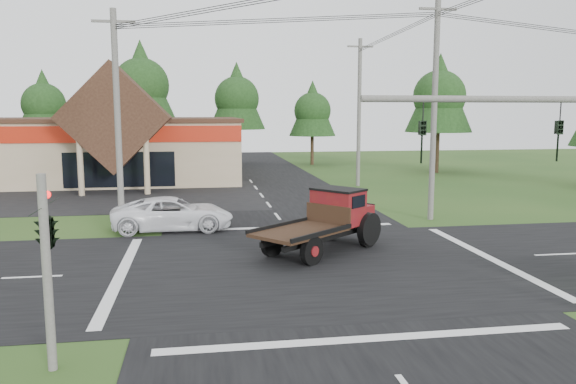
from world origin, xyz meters
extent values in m
plane|color=#254518|center=(0.00, 0.00, 0.00)|extent=(120.00, 120.00, 0.00)
cube|color=black|center=(0.00, 0.00, 0.01)|extent=(12.00, 120.00, 0.02)
cube|color=black|center=(0.00, 0.00, 0.01)|extent=(120.00, 12.00, 0.02)
cube|color=black|center=(-14.00, 19.00, 0.01)|extent=(28.00, 14.00, 0.02)
cube|color=tan|center=(-16.00, 30.00, 2.50)|extent=(30.00, 15.00, 5.00)
cube|color=#311B14|center=(-16.00, 30.00, 5.05)|extent=(30.40, 15.40, 0.30)
cube|color=maroon|center=(-16.00, 22.45, 4.10)|extent=(30.00, 0.12, 1.20)
cube|color=#311B14|center=(-10.00, 21.50, 5.30)|extent=(7.78, 4.00, 7.78)
cylinder|color=tan|center=(-12.20, 19.80, 2.00)|extent=(0.40, 0.40, 4.00)
cylinder|color=tan|center=(-7.80, 19.80, 2.00)|extent=(0.40, 0.40, 4.00)
cube|color=black|center=(-10.00, 22.48, 1.50)|extent=(8.00, 0.08, 2.60)
cylinder|color=#595651|center=(3.50, -7.50, 6.00)|extent=(8.00, 0.16, 0.16)
imported|color=black|center=(4.50, -7.50, 5.00)|extent=(0.16, 0.20, 1.00)
imported|color=black|center=(1.00, -7.50, 5.00)|extent=(0.16, 0.20, 1.00)
cylinder|color=#595651|center=(-7.50, -7.50, 2.20)|extent=(0.20, 0.20, 4.40)
imported|color=black|center=(-7.50, -7.30, 3.70)|extent=(0.53, 2.48, 1.00)
sphere|color=#FF0C0C|center=(-7.50, -7.15, 3.90)|extent=(0.18, 0.18, 0.18)
cylinder|color=#595651|center=(-8.00, 8.00, 5.25)|extent=(0.30, 0.30, 10.50)
cube|color=#595651|center=(-8.00, 8.00, 9.90)|extent=(2.00, 0.12, 0.12)
cylinder|color=#595651|center=(8.00, 8.00, 5.75)|extent=(0.30, 0.30, 11.50)
cube|color=#595651|center=(8.00, 8.00, 10.90)|extent=(2.00, 0.12, 0.12)
cylinder|color=#595651|center=(8.00, 22.00, 5.60)|extent=(0.30, 0.30, 11.20)
cube|color=#595651|center=(8.00, 22.00, 10.60)|extent=(2.00, 0.12, 0.12)
cylinder|color=#332316|center=(-20.00, 42.00, 1.75)|extent=(0.36, 0.36, 3.50)
cone|color=#183213|center=(-20.00, 42.00, 6.80)|extent=(5.60, 5.60, 6.60)
sphere|color=#183213|center=(-20.00, 42.00, 6.50)|extent=(4.40, 4.40, 4.40)
cylinder|color=#332316|center=(-10.00, 41.00, 2.27)|extent=(0.36, 0.36, 4.55)
cone|color=#183213|center=(-10.00, 41.00, 8.84)|extent=(7.28, 7.28, 8.58)
sphere|color=#183213|center=(-10.00, 41.00, 8.45)|extent=(5.72, 5.72, 5.72)
cylinder|color=#332316|center=(0.00, 42.00, 1.92)|extent=(0.36, 0.36, 3.85)
cone|color=#183213|center=(0.00, 42.00, 7.48)|extent=(6.16, 6.16, 7.26)
sphere|color=#183213|center=(0.00, 42.00, 7.15)|extent=(4.84, 4.84, 4.84)
cylinder|color=#332316|center=(8.00, 40.00, 1.57)|extent=(0.36, 0.36, 3.15)
cone|color=#183213|center=(8.00, 40.00, 6.12)|extent=(5.04, 5.04, 5.94)
sphere|color=#183213|center=(8.00, 40.00, 5.85)|extent=(3.96, 3.96, 3.96)
cylinder|color=#332316|center=(18.00, 30.00, 1.92)|extent=(0.36, 0.36, 3.85)
cone|color=#183213|center=(18.00, 30.00, 7.48)|extent=(6.16, 6.16, 7.26)
sphere|color=#183213|center=(18.00, 30.00, 7.15)|extent=(4.84, 4.84, 4.84)
imported|color=white|center=(-5.50, 7.36, 0.80)|extent=(5.87, 2.86, 1.61)
camera|label=1|loc=(-4.16, -20.01, 5.70)|focal=35.00mm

